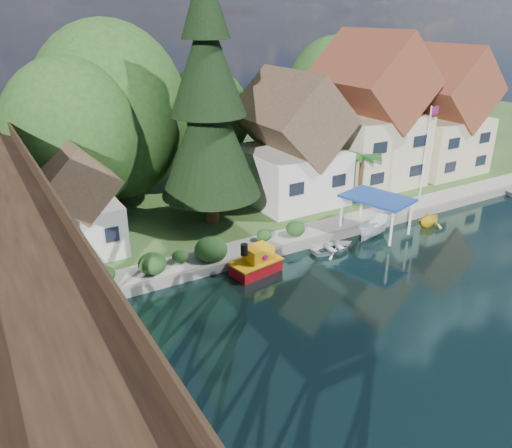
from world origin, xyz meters
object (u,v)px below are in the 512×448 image
object	(u,v)px
house_center	(368,120)
boat_white_a	(333,246)
trestle_bridge	(7,258)
shed	(78,206)
tugboat	(256,263)
palm_tree	(362,158)
flagpole	(428,142)
boat_canopy	(375,219)
house_left	(291,147)
boat_yellow	(430,218)
conifer	(208,106)
house_right	(438,118)

from	to	relation	value
house_center	boat_white_a	world-z (taller)	house_center
trestle_bridge	shed	world-z (taller)	trestle_bridge
trestle_bridge	tugboat	world-z (taller)	trestle_bridge
trestle_bridge	house_center	distance (m)	33.96
palm_tree	boat_white_a	size ratio (longest dim) A/B	1.32
flagpole	boat_canopy	xyz separation A→B (m)	(-8.84, -3.54, -4.05)
tugboat	flagpole	bearing A→B (deg)	11.68
house_center	boat_canopy	distance (m)	12.85
flagpole	tugboat	size ratio (longest dim) A/B	2.26
house_left	palm_tree	bearing A→B (deg)	-39.35
palm_tree	flagpole	xyz separation A→B (m)	(5.98, -1.49, 0.92)
house_center	boat_canopy	bearing A→B (deg)	-127.72
palm_tree	boat_yellow	world-z (taller)	palm_tree
boat_canopy	house_left	bearing A→B (deg)	101.41
house_center	boat_canopy	xyz separation A→B (m)	(-7.22, -9.33, -5.08)
house_center	conifer	size ratio (longest dim) A/B	0.75
flagpole	house_left	bearing A→B (deg)	153.50
house_center	flagpole	bearing A→B (deg)	-74.34
house_center	boat_white_a	size ratio (longest dim) A/B	4.04
shed	boat_yellow	world-z (taller)	shed
conifer	tugboat	bearing A→B (deg)	-95.69
palm_tree	boat_white_a	xyz separation A→B (m)	(-7.17, -5.50, -4.11)
boat_canopy	boat_yellow	size ratio (longest dim) A/B	2.25
conifer	house_right	bearing A→B (deg)	2.68
house_left	palm_tree	size ratio (longest dim) A/B	2.43
conifer	boat_white_a	size ratio (longest dim) A/B	5.42
house_center	tugboat	size ratio (longest dim) A/B	3.93
house_right	tugboat	world-z (taller)	house_right
shed	palm_tree	xyz separation A→B (m)	(22.65, -2.31, 0.64)
shed	palm_tree	distance (m)	22.77
shed	boat_canopy	distance (m)	21.24
house_center	flagpole	world-z (taller)	house_center
flagpole	trestle_bridge	bearing A→B (deg)	-170.66
tugboat	boat_yellow	size ratio (longest dim) A/B	1.43
house_center	house_left	bearing A→B (deg)	-176.82
tugboat	boat_canopy	bearing A→B (deg)	2.68
boat_white_a	house_left	bearing A→B (deg)	-13.47
conifer	boat_yellow	size ratio (longest dim) A/B	7.54
trestle_bridge	boat_white_a	bearing A→B (deg)	4.24
shed	boat_canopy	bearing A→B (deg)	-20.34
boat_canopy	boat_yellow	world-z (taller)	boat_canopy
house_right	flagpole	size ratio (longest dim) A/B	1.56
house_right	shed	xyz separation A→B (m)	(-36.00, -1.50, -1.95)
trestle_bridge	flagpole	xyz separation A→B (m)	(33.62, 5.53, 0.04)
house_right	boat_yellow	bearing A→B (deg)	-139.02
shed	trestle_bridge	bearing A→B (deg)	-118.19
trestle_bridge	house_center	xyz separation A→B (m)	(32.00, 11.33, 1.07)
house_left	boat_yellow	distance (m)	12.67
shed	boat_canopy	size ratio (longest dim) A/B	1.41
palm_tree	boat_canopy	distance (m)	6.57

